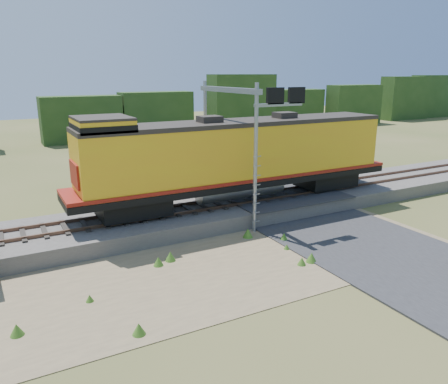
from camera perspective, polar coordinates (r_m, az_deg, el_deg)
ground at (r=18.36m, az=0.34°, el=-10.04°), size 140.00×140.00×0.00m
ballast at (r=23.27m, az=-6.76°, el=-3.49°), size 70.00×5.00×0.80m
rails at (r=23.12m, az=-6.79°, el=-2.37°), size 70.00×1.54×0.16m
dirt_shoulder at (r=17.99m, az=-6.14°, el=-10.63°), size 26.00×8.00×0.03m
road at (r=22.76m, az=15.14°, el=-5.21°), size 7.00×66.00×0.86m
tree_line_north at (r=53.38m, az=-19.84°, el=9.27°), size 130.00×3.00×6.50m
weed_clumps at (r=17.22m, az=-10.35°, el=-12.11°), size 15.00×6.20×0.56m
locomotive at (r=24.14m, az=1.65°, el=4.66°), size 19.16×2.92×4.94m
signal_gantry at (r=23.18m, az=2.20°, el=9.56°), size 2.94×6.20×7.42m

